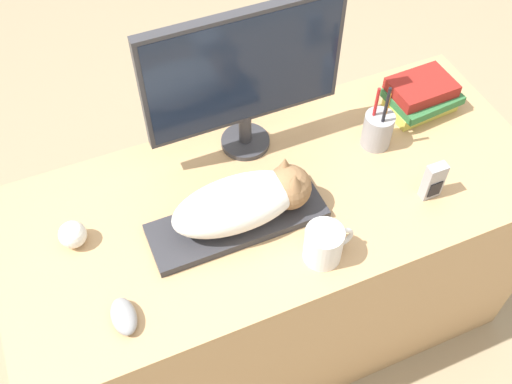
# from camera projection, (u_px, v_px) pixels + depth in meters

# --- Properties ---
(desk) EXTENTS (1.49, 0.65, 0.75)m
(desk) POSITION_uv_depth(u_px,v_px,m) (274.00, 267.00, 1.91)
(desk) COLOR tan
(desk) RESTS_ON ground_plane
(keyboard) EXTENTS (0.46, 0.15, 0.02)m
(keyboard) POSITION_uv_depth(u_px,v_px,m) (237.00, 221.00, 1.54)
(keyboard) COLOR #2D2D33
(keyboard) RESTS_ON desk
(cat) EXTENTS (0.37, 0.15, 0.14)m
(cat) POSITION_uv_depth(u_px,v_px,m) (248.00, 200.00, 1.49)
(cat) COLOR white
(cat) RESTS_ON keyboard
(monitor) EXTENTS (0.54, 0.14, 0.45)m
(monitor) POSITION_uv_depth(u_px,v_px,m) (244.00, 74.00, 1.52)
(monitor) COLOR #333338
(monitor) RESTS_ON desk
(computer_mouse) EXTENTS (0.06, 0.10, 0.04)m
(computer_mouse) POSITION_uv_depth(u_px,v_px,m) (124.00, 316.00, 1.37)
(computer_mouse) COLOR gray
(computer_mouse) RESTS_ON desk
(coffee_mug) EXTENTS (0.13, 0.10, 0.10)m
(coffee_mug) POSITION_uv_depth(u_px,v_px,m) (324.00, 244.00, 1.45)
(coffee_mug) COLOR silver
(coffee_mug) RESTS_ON desk
(pen_cup) EXTENTS (0.08, 0.08, 0.23)m
(pen_cup) POSITION_uv_depth(u_px,v_px,m) (378.00, 129.00, 1.69)
(pen_cup) COLOR #939399
(pen_cup) RESTS_ON desk
(baseball) EXTENTS (0.07, 0.07, 0.07)m
(baseball) POSITION_uv_depth(u_px,v_px,m) (73.00, 235.00, 1.49)
(baseball) COLOR silver
(baseball) RESTS_ON desk
(phone) EXTENTS (0.05, 0.03, 0.11)m
(phone) POSITION_uv_depth(u_px,v_px,m) (433.00, 181.00, 1.57)
(phone) COLOR #99999E
(phone) RESTS_ON desk
(book_stack) EXTENTS (0.21, 0.17, 0.10)m
(book_stack) POSITION_uv_depth(u_px,v_px,m) (421.00, 96.00, 1.78)
(book_stack) COLOR #CCC14C
(book_stack) RESTS_ON desk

